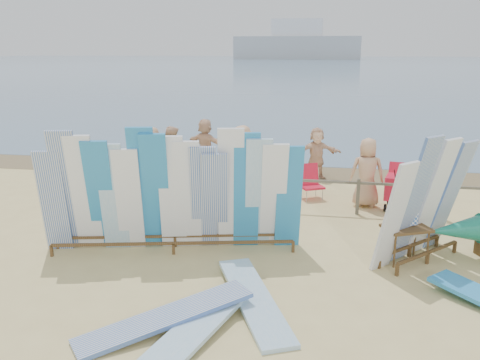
% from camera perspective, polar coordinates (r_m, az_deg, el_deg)
% --- Properties ---
extents(ground, '(160.00, 160.00, 0.00)m').
position_cam_1_polar(ground, '(10.22, 2.32, -8.46)').
color(ground, '#D4C07A').
rests_on(ground, ground).
extents(ocean, '(320.00, 240.00, 0.02)m').
position_cam_1_polar(ocean, '(137.38, 9.89, 12.74)').
color(ocean, slate).
rests_on(ocean, ground).
extents(wet_sand_strip, '(40.00, 2.60, 0.01)m').
position_cam_1_polar(wet_sand_strip, '(17.04, 5.66, 0.96)').
color(wet_sand_strip, brown).
rests_on(wet_sand_strip, ground).
extents(distant_ship, '(45.00, 8.00, 14.00)m').
position_cam_1_polar(distant_ship, '(189.78, 6.38, 14.92)').
color(distant_ship, '#999EA3').
rests_on(distant_ship, ocean).
extents(fence, '(12.08, 0.08, 0.90)m').
position_cam_1_polar(fence, '(12.83, 4.19, -0.66)').
color(fence, '#67604E').
rests_on(fence, ground).
extents(main_surfboard_rack, '(5.15, 1.65, 2.59)m').
position_cam_1_polar(main_surfboard_rack, '(10.16, -7.65, -1.81)').
color(main_surfboard_rack, brown).
rests_on(main_surfboard_rack, ground).
extents(side_surfboard_rack, '(1.99, 2.04, 2.52)m').
position_cam_1_polar(side_surfboard_rack, '(10.22, 19.92, -2.55)').
color(side_surfboard_rack, brown).
rests_on(side_surfboard_rack, ground).
extents(vendor_table, '(1.01, 0.89, 1.12)m').
position_cam_1_polar(vendor_table, '(10.31, 18.06, -6.74)').
color(vendor_table, brown).
rests_on(vendor_table, ground).
extents(flat_board_b, '(1.35, 2.74, 0.22)m').
position_cam_1_polar(flat_board_b, '(7.49, -5.93, -17.76)').
color(flat_board_b, '#87B8D9').
rests_on(flat_board_b, ground).
extents(flat_board_e, '(2.41, 2.18, 0.32)m').
position_cam_1_polar(flat_board_e, '(7.89, -8.27, -16.02)').
color(flat_board_e, silver).
rests_on(flat_board_e, ground).
extents(flat_board_a, '(1.64, 2.69, 0.22)m').
position_cam_1_polar(flat_board_a, '(8.39, 1.57, -13.88)').
color(flat_board_a, '#87B8D9').
rests_on(flat_board_a, ground).
extents(beach_chair_left, '(0.63, 0.65, 0.80)m').
position_cam_1_polar(beach_chair_left, '(13.44, 3.94, -1.70)').
color(beach_chair_left, red).
rests_on(beach_chair_left, ground).
extents(beach_chair_right, '(0.80, 0.81, 0.93)m').
position_cam_1_polar(beach_chair_right, '(13.99, 7.95, -0.99)').
color(beach_chair_right, red).
rests_on(beach_chair_right, ground).
extents(stroller, '(0.75, 0.95, 1.15)m').
position_cam_1_polar(stroller, '(13.52, 17.08, -1.22)').
color(stroller, red).
rests_on(stroller, ground).
extents(beachgoer_6, '(0.89, 0.45, 1.79)m').
position_cam_1_polar(beachgoer_6, '(13.46, 14.07, 0.83)').
color(beachgoer_6, tan).
rests_on(beachgoer_6, ground).
extents(beachgoer_2, '(0.97, 0.69, 1.80)m').
position_cam_1_polar(beachgoer_2, '(15.12, -7.66, 2.65)').
color(beachgoer_2, beige).
rests_on(beachgoer_2, ground).
extents(beachgoer_5, '(1.57, 0.82, 1.61)m').
position_cam_1_polar(beachgoer_5, '(16.12, 8.60, 3.01)').
color(beachgoer_5, beige).
rests_on(beachgoer_5, ground).
extents(beachgoer_0, '(0.56, 0.93, 1.77)m').
position_cam_1_polar(beachgoer_0, '(15.26, -9.84, 2.62)').
color(beachgoer_0, tan).
rests_on(beachgoer_0, ground).
extents(beachgoer_4, '(1.05, 0.65, 1.67)m').
position_cam_1_polar(beachgoer_4, '(14.06, 0.26, 1.60)').
color(beachgoer_4, '#8C6042').
rests_on(beachgoer_4, ground).
extents(beachgoer_11, '(1.65, 1.14, 1.71)m').
position_cam_1_polar(beachgoer_11, '(17.25, -3.91, 4.07)').
color(beachgoer_11, beige).
rests_on(beachgoer_11, ground).
extents(beachgoer_3, '(1.11, 1.20, 1.79)m').
position_cam_1_polar(beachgoer_3, '(15.12, 0.25, 2.77)').
color(beachgoer_3, tan).
rests_on(beachgoer_3, ground).
extents(beachgoer_1, '(0.66, 0.50, 1.60)m').
position_cam_1_polar(beachgoer_1, '(14.81, -10.00, 1.91)').
color(beachgoer_1, '#8C6042').
rests_on(beachgoer_1, ground).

